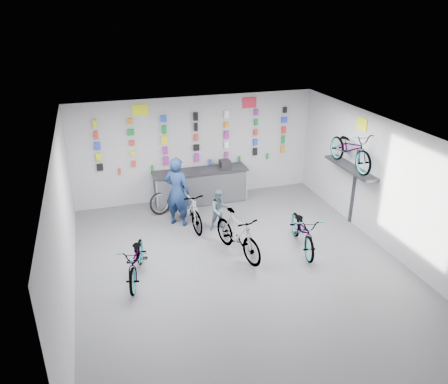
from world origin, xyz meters
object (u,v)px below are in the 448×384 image
object	(u,v)px
clerk	(177,192)
customer	(220,210)
counter	(201,187)
bike_center	(238,234)
bike_right	(303,230)
bike_service	(189,208)
bike_left	(137,259)

from	to	relation	value
clerk	customer	size ratio (longest dim) A/B	1.70
counter	clerk	xyz separation A→B (m)	(-0.90, -1.13, 0.44)
bike_center	customer	distance (m)	1.30
clerk	bike_center	bearing A→B (deg)	154.02
bike_center	clerk	xyz separation A→B (m)	(-0.99, 1.89, 0.39)
counter	bike_center	world-z (taller)	bike_center
counter	bike_right	distance (m)	3.59
bike_service	bike_left	bearing A→B (deg)	-137.57
bike_service	clerk	world-z (taller)	clerk
bike_service	bike_right	bearing A→B (deg)	-47.28
counter	bike_left	bearing A→B (deg)	-124.15
bike_center	customer	world-z (taller)	customer
bike_left	bike_service	size ratio (longest dim) A/B	0.97
bike_right	bike_center	bearing A→B (deg)	-175.36
bike_right	counter	bearing A→B (deg)	128.10
bike_right	clerk	xyz separation A→B (m)	(-2.55, 2.05, 0.46)
bike_left	bike_service	bearing A→B (deg)	65.40
bike_center	customer	bearing A→B (deg)	75.73
counter	bike_service	bearing A→B (deg)	-115.99
bike_left	bike_right	size ratio (longest dim) A/B	0.95
bike_service	counter	bearing A→B (deg)	55.43
bike_left	bike_center	world-z (taller)	bike_center
counter	bike_center	xyz separation A→B (m)	(0.10, -3.02, 0.04)
bike_left	customer	size ratio (longest dim) A/B	1.55
bike_left	customer	xyz separation A→B (m)	(2.28, 1.54, 0.10)
bike_center	bike_right	size ratio (longest dim) A/B	0.99
bike_service	customer	bearing A→B (deg)	-37.22
bike_left	bike_right	distance (m)	3.87
bike_center	bike_left	bearing A→B (deg)	170.24
bike_right	bike_service	world-z (taller)	bike_service
counter	bike_service	distance (m)	1.48
bike_right	bike_service	bearing A→B (deg)	151.85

